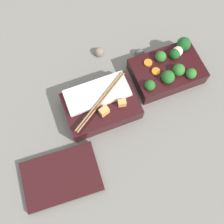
% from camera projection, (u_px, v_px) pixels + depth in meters
% --- Properties ---
extents(ground_plane, '(3.00, 3.00, 0.00)m').
position_uv_depth(ground_plane, '(133.00, 94.00, 0.80)').
color(ground_plane, slate).
extents(bento_tray_vegetable, '(0.21, 0.14, 0.08)m').
position_uv_depth(bento_tray_vegetable, '(168.00, 70.00, 0.80)').
color(bento_tray_vegetable, black).
rests_on(bento_tray_vegetable, ground_plane).
extents(bento_tray_rice, '(0.21, 0.14, 0.08)m').
position_uv_depth(bento_tray_rice, '(101.00, 105.00, 0.76)').
color(bento_tray_rice, black).
rests_on(bento_tray_rice, ground_plane).
extents(bento_lid, '(0.21, 0.15, 0.02)m').
position_uv_depth(bento_lid, '(62.00, 177.00, 0.70)').
color(bento_lid, black).
rests_on(bento_lid, ground_plane).
extents(pebble_0, '(0.03, 0.03, 0.03)m').
position_uv_depth(pebble_0, '(99.00, 52.00, 0.85)').
color(pebble_0, '#7A6B5B').
rests_on(pebble_0, ground_plane).
extents(pebble_1, '(0.03, 0.03, 0.03)m').
position_uv_depth(pebble_1, '(139.00, 54.00, 0.84)').
color(pebble_1, '#595651').
rests_on(pebble_1, ground_plane).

